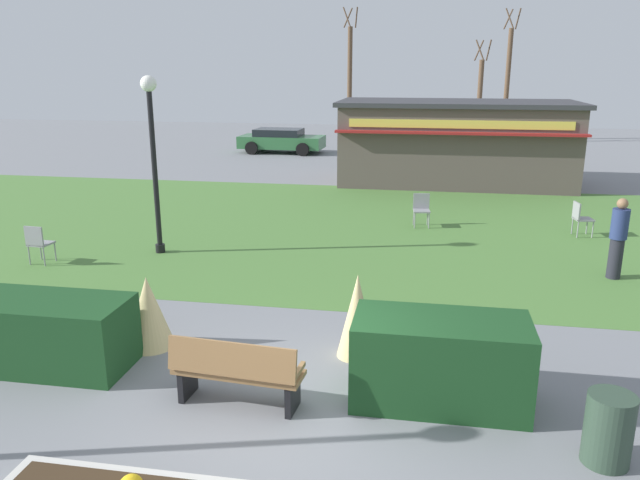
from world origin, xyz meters
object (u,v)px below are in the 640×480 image
Objects in this scene: tree_left_bg at (479,99)px; tree_center_bg at (350,81)px; park_bench at (236,372)px; person_strolling at (618,238)px; cafe_chair_center at (421,207)px; tree_right_bg at (507,82)px; food_kiosk at (456,142)px; lamppost_mid at (153,144)px; trash_bin at (608,429)px; cafe_chair_north at (580,216)px; parked_car_west_slot at (281,140)px; cafe_chair_west at (38,241)px.

tree_left_bg is 7.61m from tree_center_bg.
person_strolling reaches higher than park_bench.
tree_right_bg is (4.48, 21.82, 2.80)m from cafe_chair_center.
food_kiosk is at bearing -67.70° from tree_center_bg.
person_strolling is at bearing 44.95° from park_bench.
trash_bin is at bearing -39.41° from lamppost_mid.
parked_car_west_slot is at bearing 128.29° from cafe_chair_north.
parked_car_west_slot is 11.99m from tree_left_bg.
tree_left_bg is (-1.17, 23.88, 1.60)m from person_strolling.
tree_right_bg is 9.19m from tree_center_bg.
person_strolling is 23.97m from tree_left_bg.
tree_center_bg reaches higher than park_bench.
cafe_chair_west is (-6.09, 4.99, 0.05)m from park_bench.
cafe_chair_west is 1.00× the size of cafe_chair_center.
lamppost_mid is at bearing -86.04° from parked_car_west_slot.
lamppost_mid is 0.55× the size of tree_right_bg.
person_strolling is 0.30× the size of tree_left_bg.
park_bench is 17.13m from food_kiosk.
lamppost_mid is at bearing -110.47° from tree_left_bg.
tree_left_bg reaches higher than parked_car_west_slot.
tree_center_bg is (-8.71, 21.30, 2.86)m from cafe_chair_north.
lamppost_mid is 0.95× the size of parked_car_west_slot.
cafe_chair_center is at bearing -98.02° from tree_left_bg.
tree_right_bg is at bearing 33.98° from parked_car_west_slot.
park_bench is at bearing -85.39° from tree_center_bg.
tree_left_bg is 2.48m from tree_right_bg.
tree_right_bg is (2.28, 32.17, 2.92)m from trash_bin.
cafe_chair_west is 26.25m from tree_center_bg.
cafe_chair_north is (10.07, 3.23, -2.03)m from lamppost_mid.
park_bench is 7.88m from cafe_chair_west.
tree_right_bg is (1.64, 1.66, 0.87)m from tree_left_bg.
food_kiosk reaches higher than cafe_chair_center.
trash_bin is 0.11× the size of tree_center_bg.
lamppost_mid reaches higher than trash_bin.
cafe_chair_west is at bearing -97.94° from tree_center_bg.
cafe_chair_west reaches higher than trash_bin.
cafe_chair_center is (-1.10, -6.87, -0.99)m from food_kiosk.
lamppost_mid is at bearing -112.46° from tree_right_bg.
cafe_chair_west is at bearing -149.64° from lamppost_mid.
park_bench is at bearing -102.41° from cafe_chair_center.
cafe_chair_west is 0.21× the size of parked_car_west_slot.
person_strolling reaches higher than parked_car_west_slot.
food_kiosk is 15.43m from tree_right_bg.
cafe_chair_center is 0.12× the size of tree_right_bg.
cafe_chair_west is at bearing -93.15° from parked_car_west_slot.
cafe_chair_center is at bearing 101.98° from trash_bin.
cafe_chair_center is at bearing -99.10° from food_kiosk.
tree_right_bg is 0.98× the size of tree_center_bg.
cafe_chair_west and cafe_chair_center have the same top height.
tree_left_bg is (5.02, 30.07, 1.98)m from park_bench.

